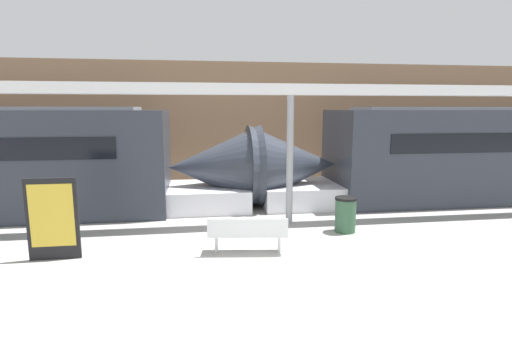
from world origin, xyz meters
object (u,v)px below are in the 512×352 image
bench_near (248,232)px  support_column_near (290,161)px  trash_bin (345,215)px  poster_board (53,219)px

bench_near → support_column_near: bearing=64.7°
trash_bin → poster_board: poster_board is taller
bench_near → support_column_near: (1.44, 2.23, 1.25)m
bench_near → poster_board: (-4.06, 0.29, 0.38)m
poster_board → support_column_near: 5.90m
poster_board → support_column_near: (5.50, 1.95, 0.87)m
trash_bin → poster_board: 6.83m
bench_near → support_column_near: 2.94m
trash_bin → bench_near: bearing=-155.5°
bench_near → poster_board: bearing=-176.5°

